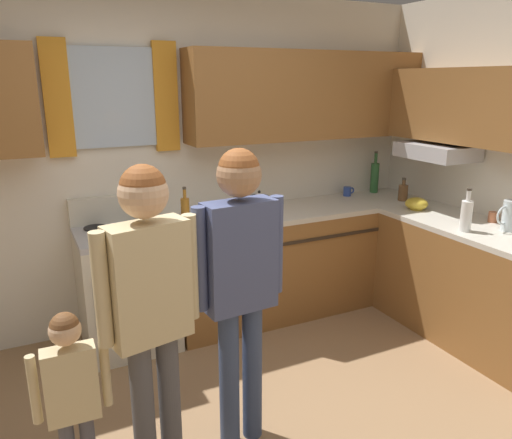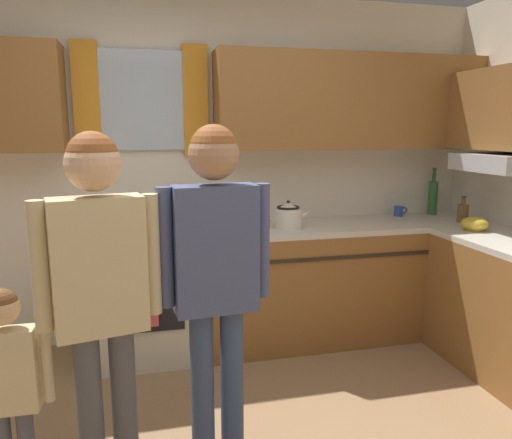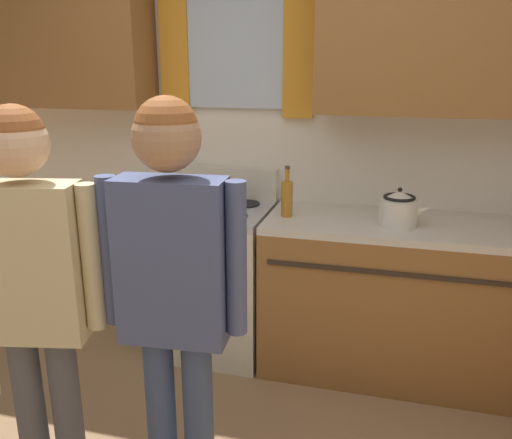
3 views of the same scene
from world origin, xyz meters
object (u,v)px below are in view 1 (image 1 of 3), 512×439
Objects in this scene: water_pitcher at (509,216)px; mug_cobalt_blue at (348,191)px; stovetop_kettle at (259,204)px; small_child at (72,391)px; bottle_wine_green at (375,177)px; bottle_milk_white at (466,215)px; mixing_bowl at (416,204)px; bottle_squat_brown at (403,192)px; bottle_oil_amber at (185,210)px; stove_oven at (127,286)px; cup_terracotta at (493,217)px; adult_in_plaid at (240,267)px; adult_holding_child at (150,295)px.

mug_cobalt_blue is at bearing 104.93° from water_pitcher.
small_child is at bearing -139.59° from stovetop_kettle.
bottle_wine_green is at bearing 11.67° from stovetop_kettle.
bottle_milk_white is 1.31m from bottle_wine_green.
bottle_milk_white is 2.77m from small_child.
bottle_milk_white is 1.69× the size of mixing_bowl.
bottle_squat_brown is 3.25m from small_child.
bottle_oil_amber is 1.55× the size of mixing_bowl.
stove_oven is 10.11× the size of cup_terracotta.
adult_in_plaid is (-0.13, -1.28, 0.02)m from bottle_oil_amber.
stovetop_kettle is at bearing 148.42° from cup_terracotta.
water_pitcher is (2.03, -1.16, 0.00)m from bottle_oil_amber.
stove_oven is 0.67× the size of adult_in_plaid.
bottle_wine_green reaches higher than bottle_milk_white.
bottle_squat_brown is 1.88× the size of cup_terracotta.
bottle_oil_amber reaches higher than stove_oven.
cup_terracotta is 0.07× the size of adult_in_plaid.
stove_oven is 2.51m from bottle_wine_green.
mug_cobalt_blue is 3.11m from small_child.
bottle_squat_brown reaches higher than stove_oven.
stovetop_kettle is (-1.37, -0.28, -0.06)m from bottle_wine_green.
cup_terracotta is 0.11× the size of small_child.
small_child is at bearing -161.46° from mixing_bowl.
adult_holding_child is (-2.59, -1.63, -0.04)m from bottle_wine_green.
small_child is at bearing -110.18° from stove_oven.
mug_cobalt_blue is 0.11× the size of small_child.
bottle_oil_amber is 2.34m from water_pitcher.
adult_in_plaid is (-2.12, -1.16, 0.05)m from bottle_squat_brown.
bottle_squat_brown is 0.39m from bottle_wine_green.
water_pitcher is at bearing -29.78° from bottle_oil_amber.
mug_cobalt_blue is 0.52× the size of water_pitcher.
bottle_wine_green reaches higher than cup_terracotta.
bottle_oil_amber is 2.49× the size of mug_cobalt_blue.
stove_oven is 0.71m from bottle_oil_amber.
small_child is (-2.73, -0.34, -0.39)m from bottle_milk_white.
mug_cobalt_blue is (2.11, 0.19, 0.48)m from stove_oven.
cup_terracotta is 2.77m from adult_holding_child.
mixing_bowl is (0.22, -0.66, 0.00)m from mug_cobalt_blue.
bottle_wine_green is 3.62× the size of cup_terracotta.
bottle_milk_white reaches higher than mug_cobalt_blue.
bottle_milk_white is 1.89m from adult_in_plaid.
mug_cobalt_blue is at bearing 132.49° from bottle_squat_brown.
small_child is at bearing -172.89° from bottle_milk_white.
adult_in_plaid is at bearing -151.39° from bottle_squat_brown.
adult_in_plaid is (-2.10, -1.54, -0.02)m from bottle_wine_green.
cup_terracotta is 1.79m from stovetop_kettle.
small_child is (-2.97, -1.25, -0.35)m from bottle_squat_brown.
mug_cobalt_blue is at bearing -177.46° from bottle_wine_green.
stovetop_kettle is (-1.14, 1.01, -0.02)m from bottle_milk_white.
bottle_milk_white is at bearing -100.06° from bottle_wine_green.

